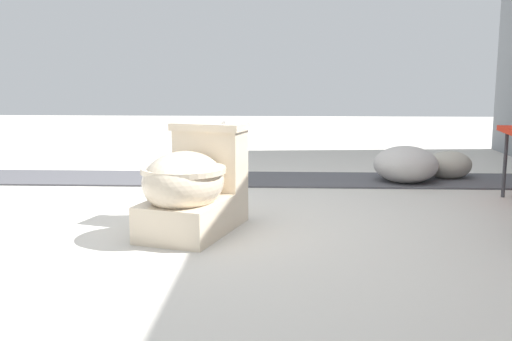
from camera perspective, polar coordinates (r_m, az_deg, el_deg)
The scene contains 5 objects.
ground_plane at distance 3.01m, azimuth -3.97°, elevation -5.22°, with size 14.00×14.00×0.00m, color beige.
gravel_strip at distance 4.21m, azimuth 4.73°, elevation -0.87°, with size 0.56×8.00×0.01m, color #4C4C51.
toilet at distance 2.86m, azimuth -6.05°, elevation -1.54°, with size 0.71×0.54×0.52m.
boulder_near at distance 4.45m, azimuth 17.94°, elevation 0.50°, with size 0.32×0.26×0.20m, color #ADA899.
boulder_far at distance 4.22m, azimuth 14.07°, elevation 0.56°, with size 0.44×0.43×0.25m, color #B7B2AD.
Camera 1 is at (2.89, 0.34, 0.77)m, focal length 42.00 mm.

